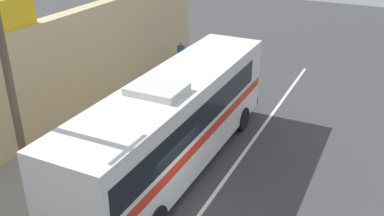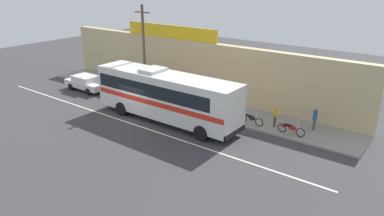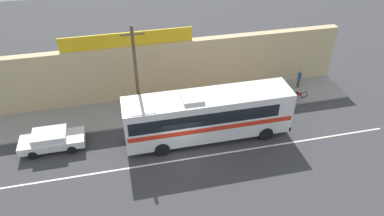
# 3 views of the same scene
# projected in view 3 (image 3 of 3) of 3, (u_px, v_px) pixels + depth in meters

# --- Properties ---
(ground_plane) EXTENTS (70.00, 70.00, 0.00)m
(ground_plane) POSITION_uv_depth(u_px,v_px,m) (182.00, 152.00, 24.96)
(ground_plane) COLOR #3A3A3D
(sidewalk_slab) EXTENTS (30.00, 3.60, 0.14)m
(sidewalk_slab) POSITION_uv_depth(u_px,v_px,m) (169.00, 108.00, 29.04)
(sidewalk_slab) COLOR gray
(sidewalk_slab) RESTS_ON ground_plane
(storefront_facade) EXTENTS (30.00, 0.70, 4.80)m
(storefront_facade) POSITION_uv_depth(u_px,v_px,m) (163.00, 70.00, 29.38)
(storefront_facade) COLOR tan
(storefront_facade) RESTS_ON ground_plane
(storefront_billboard) EXTENTS (10.01, 0.12, 1.10)m
(storefront_billboard) POSITION_uv_depth(u_px,v_px,m) (127.00, 39.00, 27.19)
(storefront_billboard) COLOR gold
(storefront_billboard) RESTS_ON storefront_facade
(road_center_stripe) EXTENTS (30.00, 0.14, 0.01)m
(road_center_stripe) POSITION_uv_depth(u_px,v_px,m) (184.00, 159.00, 24.32)
(road_center_stripe) COLOR silver
(road_center_stripe) RESTS_ON ground_plane
(intercity_bus) EXTENTS (11.66, 2.62, 3.78)m
(intercity_bus) POSITION_uv_depth(u_px,v_px,m) (207.00, 114.00, 25.03)
(intercity_bus) COLOR silver
(intercity_bus) RESTS_ON ground_plane
(parked_car) EXTENTS (4.35, 1.88, 1.37)m
(parked_car) POSITION_uv_depth(u_px,v_px,m) (52.00, 140.00, 24.85)
(parked_car) COLOR silver
(parked_car) RESTS_ON ground_plane
(utility_pole) EXTENTS (1.60, 0.22, 7.76)m
(utility_pole) POSITION_uv_depth(u_px,v_px,m) (137.00, 77.00, 25.06)
(utility_pole) COLOR brown
(utility_pole) RESTS_ON sidewalk_slab
(motorcycle_green) EXTENTS (1.89, 0.56, 0.94)m
(motorcycle_green) POSITION_uv_depth(u_px,v_px,m) (297.00, 95.00, 29.72)
(motorcycle_green) COLOR black
(motorcycle_green) RESTS_ON sidewalk_slab
(motorcycle_orange) EXTENTS (1.91, 0.56, 0.94)m
(motorcycle_orange) POSITION_uv_depth(u_px,v_px,m) (263.00, 100.00, 29.14)
(motorcycle_orange) COLOR black
(motorcycle_orange) RESTS_ON sidewalk_slab
(pedestrian_far_right) EXTENTS (0.30, 0.48, 1.61)m
(pedestrian_far_right) POSITION_uv_depth(u_px,v_px,m) (299.00, 78.00, 30.93)
(pedestrian_far_right) COLOR brown
(pedestrian_far_right) RESTS_ON sidewalk_slab
(pedestrian_far_left) EXTENTS (0.30, 0.48, 1.63)m
(pedestrian_far_left) POSITION_uv_depth(u_px,v_px,m) (279.00, 88.00, 29.62)
(pedestrian_far_left) COLOR brown
(pedestrian_far_left) RESTS_ON sidewalk_slab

